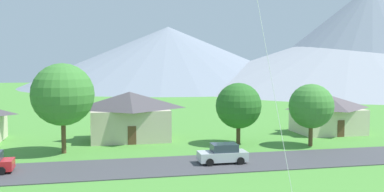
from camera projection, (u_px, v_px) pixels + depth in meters
road_strip at (169, 166)px, 36.23m from camera, size 160.00×6.93×0.08m
mountain_far_west_ridge at (371, 36)px, 150.51m from camera, size 90.19×90.19×36.25m
mountain_east_ridge at (352, 58)px, 151.17m from camera, size 129.99×129.99×21.10m
mountain_far_east_ridge at (168, 57)px, 162.88m from camera, size 108.38×108.38×22.47m
house_leftmost at (130, 115)px, 48.64m from camera, size 9.28×6.73×5.47m
house_right_center at (328, 113)px, 53.38m from camera, size 8.23×6.56×4.78m
tree_near_left at (239, 106)px, 45.87m from camera, size 4.91×4.91×6.61m
tree_center at (63, 95)px, 41.06m from camera, size 6.01×6.01×8.71m
tree_right_of_center at (311, 106)px, 44.86m from camera, size 4.67×4.67×6.55m
parked_car_silver_mid_west at (223, 154)px, 37.07m from camera, size 4.21×2.10×1.68m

